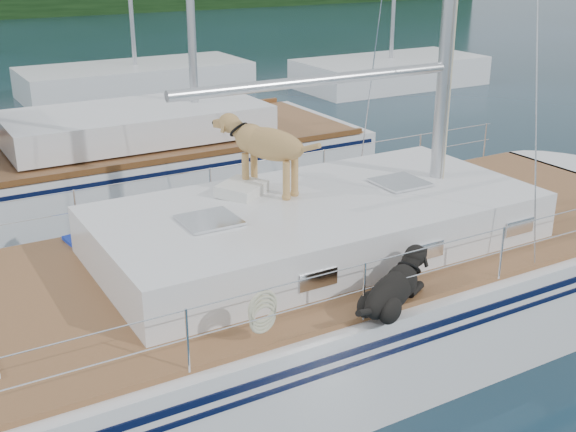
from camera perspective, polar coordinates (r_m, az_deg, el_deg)
ground at (r=8.86m, az=-2.18°, el=-10.71°), size 120.00×120.00×0.00m
main_sailboat at (r=8.56m, az=-1.68°, el=-6.69°), size 12.00×4.10×14.01m
neighbor_sailboat at (r=13.90m, az=-15.88°, el=3.26°), size 11.00×3.50×13.30m
bg_boat_center at (r=24.26m, az=-11.91°, el=10.46°), size 7.20×3.00×11.65m
bg_boat_east at (r=25.41m, az=8.08°, el=11.16°), size 6.40×3.00×11.65m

